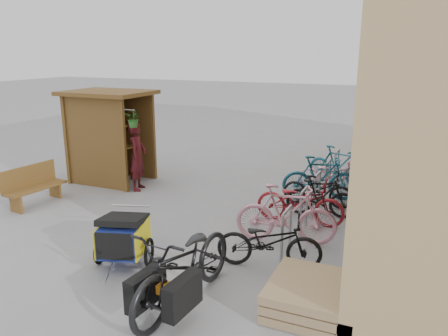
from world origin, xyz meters
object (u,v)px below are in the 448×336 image
at_px(bike_2, 300,201).
at_px(bike_4, 318,188).
at_px(bike_3, 321,196).
at_px(bike_5, 320,178).
at_px(person_kiosk, 137,156).
at_px(bike_0, 269,242).
at_px(pallet_stack, 307,296).
at_px(bike_7, 338,166).
at_px(shopping_carts, 372,147).
at_px(child_trailer, 123,236).
at_px(cargo_bike, 185,266).
at_px(bike_1, 286,214).
at_px(bench, 33,185).
at_px(bike_6, 331,175).
at_px(kiosk, 107,124).

distance_m(bike_2, bike_4, 1.18).
xyz_separation_m(bike_3, bike_5, (-0.24, 1.06, 0.09)).
bearing_deg(person_kiosk, bike_0, -138.36).
relative_size(pallet_stack, bike_7, 0.71).
relative_size(shopping_carts, bike_3, 1.36).
distance_m(child_trailer, person_kiosk, 4.03).
height_order(cargo_bike, bike_7, cargo_bike).
bearing_deg(bike_1, pallet_stack, -167.30).
distance_m(child_trailer, cargo_bike, 1.65).
height_order(bike_0, bike_1, bike_1).
relative_size(bike_1, bike_3, 1.24).
relative_size(pallet_stack, bench, 0.83).
bearing_deg(bike_6, bike_3, -174.12).
height_order(kiosk, child_trailer, kiosk).
xyz_separation_m(bike_4, bike_6, (0.07, 1.20, 0.01)).
distance_m(shopping_carts, bike_0, 7.26).
xyz_separation_m(bike_1, bike_6, (0.19, 3.38, -0.13)).
bearing_deg(bike_1, kiosk, 59.47).
bearing_deg(person_kiosk, child_trailer, -165.99).
bearing_deg(bike_4, cargo_bike, 167.91).
xyz_separation_m(pallet_stack, cargo_bike, (-1.55, -0.56, 0.38)).
relative_size(bike_2, bike_6, 1.11).
bearing_deg(bike_2, kiosk, 78.48).
xyz_separation_m(pallet_stack, bike_5, (-0.80, 4.59, 0.32)).
bearing_deg(bike_6, child_trailer, 157.48).
bearing_deg(child_trailer, kiosk, 112.80).
bearing_deg(cargo_bike, bike_3, 81.54).
bearing_deg(kiosk, bike_6, 14.73).
height_order(child_trailer, bike_5, bike_5).
bearing_deg(bike_1, bike_3, -22.50).
distance_m(kiosk, cargo_bike, 6.55).
bearing_deg(bike_0, pallet_stack, -151.99).
distance_m(shopping_carts, person_kiosk, 6.90).
xyz_separation_m(cargo_bike, bike_7, (0.95, 6.50, -0.08)).
distance_m(shopping_carts, bike_6, 2.90).
xyz_separation_m(shopping_carts, child_trailer, (-3.05, -8.05, -0.13)).
bearing_deg(bike_5, bike_7, -26.90).
distance_m(kiosk, bike_7, 6.13).
relative_size(bike_0, bike_3, 1.15).
height_order(shopping_carts, bike_5, shopping_carts).
xyz_separation_m(bike_0, bike_4, (0.10, 3.20, -0.03)).
bearing_deg(bike_7, bike_0, -165.31).
height_order(bike_3, bike_4, bike_3).
xyz_separation_m(child_trailer, bike_7, (2.45, 5.84, 0.02)).
distance_m(bike_0, bike_6, 4.40).
bearing_deg(pallet_stack, child_trailer, 178.01).
bearing_deg(bike_5, bike_4, 167.18).
distance_m(child_trailer, bike_1, 2.87).
relative_size(bike_2, bike_7, 1.05).
xyz_separation_m(bike_4, bike_7, (0.14, 1.80, 0.10)).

